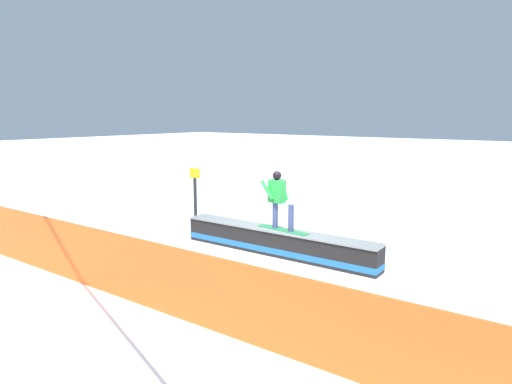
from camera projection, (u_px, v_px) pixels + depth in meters
name	position (u px, v px, depth m)	size (l,w,h in m)	color
ground_plane	(276.00, 254.00, 11.47)	(120.00, 120.00, 0.00)	white
grind_box	(277.00, 243.00, 11.42)	(5.48, 0.73, 0.66)	black
snowboarder	(279.00, 198.00, 11.21)	(1.51, 0.43, 1.47)	#29884A
safety_fence	(151.00, 275.00, 8.15)	(11.81, 0.06, 1.27)	orange
trail_marker	(195.00, 197.00, 13.76)	(0.40, 0.10, 1.92)	#262628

